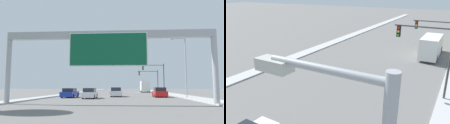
% 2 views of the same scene
% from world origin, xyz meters
% --- Properties ---
extents(median_strip_left, '(2.00, 120.00, 0.15)m').
position_xyz_m(median_strip_left, '(-10.75, 60.00, 0.07)').
color(median_strip_left, '#B2B2B2').
rests_on(median_strip_left, ground).
extents(truck_box_primary, '(2.43, 8.62, 3.29)m').
position_xyz_m(truck_box_primary, '(7.00, 62.00, 1.67)').
color(truck_box_primary, yellow).
rests_on(truck_box_primary, ground).
extents(traffic_light_near_intersection, '(5.23, 0.32, 6.88)m').
position_xyz_m(traffic_light_near_intersection, '(8.66, 48.00, 4.67)').
color(traffic_light_near_intersection, '#3D3D3F').
rests_on(traffic_light_near_intersection, ground).
extents(traffic_light_mid_block, '(5.58, 0.32, 6.15)m').
position_xyz_m(traffic_light_mid_block, '(8.43, 58.00, 4.24)').
color(traffic_light_mid_block, '#3D3D3F').
rests_on(traffic_light_mid_block, ground).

